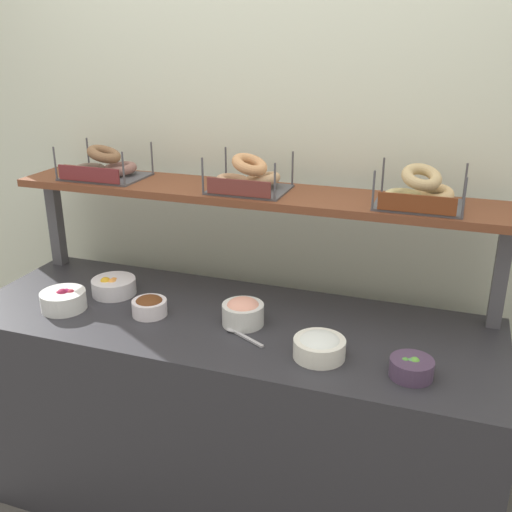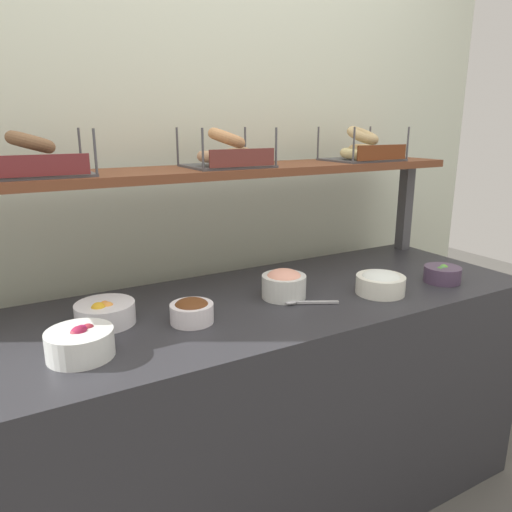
{
  "view_description": "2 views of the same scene",
  "coord_description": "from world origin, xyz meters",
  "px_view_note": "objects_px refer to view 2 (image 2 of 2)",
  "views": [
    {
      "loc": [
        0.75,
        -1.81,
        1.85
      ],
      "look_at": [
        0.09,
        0.08,
        1.08
      ],
      "focal_mm": 41.04,
      "sensor_mm": 36.0,
      "label": 1
    },
    {
      "loc": [
        -0.8,
        -1.35,
        1.43
      ],
      "look_at": [
        -0.0,
        0.04,
        0.99
      ],
      "focal_mm": 34.08,
      "sensor_mm": 36.0,
      "label": 2
    }
  ],
  "objects_px": {
    "bowl_fruit_salad": "(105,313)",
    "bagel_basket_poppy": "(32,161)",
    "bowl_beet_salad": "(80,343)",
    "bagel_basket_plain": "(362,149)",
    "bowl_lox_spread": "(284,284)",
    "bowl_chocolate_spread": "(192,311)",
    "serving_spoon_near_plate": "(303,302)",
    "bagel_basket_sesame": "(226,153)",
    "bowl_veggie_mix": "(442,274)",
    "bowl_cream_cheese": "(380,283)"
  },
  "relations": [
    {
      "from": "bowl_chocolate_spread",
      "to": "bagel_basket_poppy",
      "type": "distance_m",
      "value": 0.65
    },
    {
      "from": "bagel_basket_poppy",
      "to": "bagel_basket_sesame",
      "type": "bearing_deg",
      "value": -0.34
    },
    {
      "from": "bowl_fruit_salad",
      "to": "bagel_basket_sesame",
      "type": "xyz_separation_m",
      "value": [
        0.51,
        0.2,
        0.44
      ]
    },
    {
      "from": "bowl_lox_spread",
      "to": "bowl_veggie_mix",
      "type": "xyz_separation_m",
      "value": [
        0.62,
        -0.16,
        -0.02
      ]
    },
    {
      "from": "bagel_basket_poppy",
      "to": "bowl_veggie_mix",
      "type": "bearing_deg",
      "value": -18.01
    },
    {
      "from": "bowl_beet_salad",
      "to": "bowl_fruit_salad",
      "type": "bearing_deg",
      "value": 60.23
    },
    {
      "from": "bowl_fruit_salad",
      "to": "bowl_lox_spread",
      "type": "bearing_deg",
      "value": -7.0
    },
    {
      "from": "bowl_lox_spread",
      "to": "bagel_basket_plain",
      "type": "distance_m",
      "value": 0.76
    },
    {
      "from": "bowl_beet_salad",
      "to": "bowl_fruit_salad",
      "type": "distance_m",
      "value": 0.21
    },
    {
      "from": "serving_spoon_near_plate",
      "to": "bowl_cream_cheese",
      "type": "bearing_deg",
      "value": -9.2
    },
    {
      "from": "serving_spoon_near_plate",
      "to": "bowl_lox_spread",
      "type": "bearing_deg",
      "value": 102.44
    },
    {
      "from": "bowl_veggie_mix",
      "to": "serving_spoon_near_plate",
      "type": "relative_size",
      "value": 0.82
    },
    {
      "from": "bagel_basket_sesame",
      "to": "bowl_cream_cheese",
      "type": "bearing_deg",
      "value": -45.98
    },
    {
      "from": "bowl_veggie_mix",
      "to": "bowl_cream_cheese",
      "type": "height_order",
      "value": "bowl_cream_cheese"
    },
    {
      "from": "bowl_cream_cheese",
      "to": "bowl_veggie_mix",
      "type": "bearing_deg",
      "value": -3.85
    },
    {
      "from": "bowl_veggie_mix",
      "to": "bagel_basket_poppy",
      "type": "relative_size",
      "value": 0.41
    },
    {
      "from": "bowl_cream_cheese",
      "to": "bagel_basket_plain",
      "type": "relative_size",
      "value": 0.57
    },
    {
      "from": "bowl_chocolate_spread",
      "to": "bowl_veggie_mix",
      "type": "bearing_deg",
      "value": -6.48
    },
    {
      "from": "bowl_veggie_mix",
      "to": "bagel_basket_sesame",
      "type": "distance_m",
      "value": 0.93
    },
    {
      "from": "bowl_chocolate_spread",
      "to": "bagel_basket_poppy",
      "type": "bearing_deg",
      "value": 138.11
    },
    {
      "from": "bagel_basket_sesame",
      "to": "bowl_lox_spread",
      "type": "bearing_deg",
      "value": -74.06
    },
    {
      "from": "bowl_chocolate_spread",
      "to": "bagel_basket_plain",
      "type": "bearing_deg",
      "value": 18.81
    },
    {
      "from": "bowl_chocolate_spread",
      "to": "bowl_veggie_mix",
      "type": "relative_size",
      "value": 0.97
    },
    {
      "from": "bowl_lox_spread",
      "to": "bagel_basket_sesame",
      "type": "distance_m",
      "value": 0.52
    },
    {
      "from": "bagel_basket_poppy",
      "to": "bagel_basket_sesame",
      "type": "distance_m",
      "value": 0.64
    },
    {
      "from": "bowl_chocolate_spread",
      "to": "bowl_veggie_mix",
      "type": "xyz_separation_m",
      "value": [
        0.98,
        -0.11,
        -0.01
      ]
    },
    {
      "from": "bowl_fruit_salad",
      "to": "bagel_basket_poppy",
      "type": "height_order",
      "value": "bagel_basket_poppy"
    },
    {
      "from": "bowl_cream_cheese",
      "to": "bagel_basket_poppy",
      "type": "bearing_deg",
      "value": 158.26
    },
    {
      "from": "bowl_chocolate_spread",
      "to": "bowl_beet_salad",
      "type": "bearing_deg",
      "value": -168.81
    },
    {
      "from": "bowl_fruit_salad",
      "to": "serving_spoon_near_plate",
      "type": "relative_size",
      "value": 1.07
    },
    {
      "from": "bagel_basket_sesame",
      "to": "bowl_chocolate_spread",
      "type": "bearing_deg",
      "value": -131.37
    },
    {
      "from": "bowl_beet_salad",
      "to": "bagel_basket_plain",
      "type": "bearing_deg",
      "value": 16.83
    },
    {
      "from": "bowl_chocolate_spread",
      "to": "bowl_veggie_mix",
      "type": "distance_m",
      "value": 0.98
    },
    {
      "from": "bowl_veggie_mix",
      "to": "bowl_beet_salad",
      "type": "relative_size",
      "value": 0.79
    },
    {
      "from": "bowl_beet_salad",
      "to": "bowl_lox_spread",
      "type": "bearing_deg",
      "value": 9.1
    },
    {
      "from": "bagel_basket_poppy",
      "to": "bagel_basket_plain",
      "type": "distance_m",
      "value": 1.28
    },
    {
      "from": "bowl_fruit_salad",
      "to": "serving_spoon_near_plate",
      "type": "xyz_separation_m",
      "value": [
        0.61,
        -0.16,
        -0.03
      ]
    },
    {
      "from": "bowl_lox_spread",
      "to": "bagel_basket_plain",
      "type": "bearing_deg",
      "value": 25.6
    },
    {
      "from": "bowl_fruit_salad",
      "to": "bagel_basket_plain",
      "type": "height_order",
      "value": "bagel_basket_plain"
    },
    {
      "from": "bowl_chocolate_spread",
      "to": "bowl_cream_cheese",
      "type": "height_order",
      "value": "bowl_cream_cheese"
    },
    {
      "from": "bowl_veggie_mix",
      "to": "bowl_fruit_salad",
      "type": "relative_size",
      "value": 0.77
    },
    {
      "from": "bowl_chocolate_spread",
      "to": "serving_spoon_near_plate",
      "type": "height_order",
      "value": "bowl_chocolate_spread"
    },
    {
      "from": "bowl_chocolate_spread",
      "to": "bowl_cream_cheese",
      "type": "bearing_deg",
      "value": -7.62
    },
    {
      "from": "bowl_chocolate_spread",
      "to": "bagel_basket_sesame",
      "type": "xyz_separation_m",
      "value": [
        0.28,
        0.32,
        0.44
      ]
    },
    {
      "from": "bagel_basket_poppy",
      "to": "bagel_basket_plain",
      "type": "bearing_deg",
      "value": -0.44
    },
    {
      "from": "serving_spoon_near_plate",
      "to": "bowl_beet_salad",
      "type": "bearing_deg",
      "value": -178.07
    },
    {
      "from": "bowl_beet_salad",
      "to": "bowl_fruit_salad",
      "type": "xyz_separation_m",
      "value": [
        0.11,
        0.18,
        -0.0
      ]
    },
    {
      "from": "bowl_cream_cheese",
      "to": "serving_spoon_near_plate",
      "type": "height_order",
      "value": "bowl_cream_cheese"
    },
    {
      "from": "bagel_basket_sesame",
      "to": "bowl_fruit_salad",
      "type": "bearing_deg",
      "value": -158.46
    },
    {
      "from": "bowl_veggie_mix",
      "to": "bowl_beet_salad",
      "type": "bearing_deg",
      "value": 178.07
    }
  ]
}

